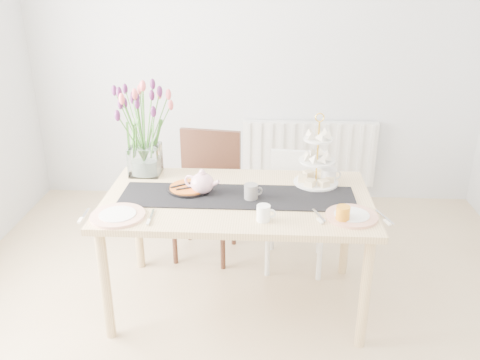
# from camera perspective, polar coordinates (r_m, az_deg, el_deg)

# --- Properties ---
(room_shell) EXTENTS (4.50, 4.50, 4.50)m
(room_shell) POSITION_cam_1_polar(r_m,az_deg,el_deg) (2.31, 0.20, 4.52)
(room_shell) COLOR tan
(room_shell) RESTS_ON ground
(radiator) EXTENTS (1.20, 0.08, 0.60)m
(radiator) POSITION_cam_1_polar(r_m,az_deg,el_deg) (4.67, 7.74, 2.97)
(radiator) COLOR white
(radiator) RESTS_ON room_shell
(dining_table) EXTENTS (1.60, 0.90, 0.75)m
(dining_table) POSITION_cam_1_polar(r_m,az_deg,el_deg) (3.08, -0.29, -3.22)
(dining_table) COLOR tan
(dining_table) RESTS_ON ground
(chair_brown) EXTENTS (0.52, 0.52, 0.92)m
(chair_brown) POSITION_cam_1_polar(r_m,az_deg,el_deg) (3.77, -3.72, -0.46)
(chair_brown) COLOR #381D14
(chair_brown) RESTS_ON ground
(chair_white) EXTENTS (0.44, 0.44, 0.82)m
(chair_white) POSITION_cam_1_polar(r_m,az_deg,el_deg) (3.66, 6.39, -2.38)
(chair_white) COLOR white
(chair_white) RESTS_ON ground
(table_runner) EXTENTS (1.40, 0.35, 0.01)m
(table_runner) POSITION_cam_1_polar(r_m,az_deg,el_deg) (3.04, -0.29, -1.86)
(table_runner) COLOR black
(table_runner) RESTS_ON dining_table
(tulip_vase) EXTENTS (0.71, 0.71, 0.61)m
(tulip_vase) POSITION_cam_1_polar(r_m,az_deg,el_deg) (3.32, -10.95, 7.01)
(tulip_vase) COLOR silver
(tulip_vase) RESTS_ON dining_table
(cake_stand) EXTENTS (0.28, 0.28, 0.41)m
(cake_stand) POSITION_cam_1_polar(r_m,az_deg,el_deg) (3.21, 8.60, 1.47)
(cake_stand) COLOR gold
(cake_stand) RESTS_ON dining_table
(teapot) EXTENTS (0.28, 0.25, 0.15)m
(teapot) POSITION_cam_1_polar(r_m,az_deg,el_deg) (3.06, -4.25, -0.37)
(teapot) COLOR silver
(teapot) RESTS_ON dining_table
(cream_jug) EXTENTS (0.11, 0.11, 0.10)m
(cream_jug) POSITION_cam_1_polar(r_m,az_deg,el_deg) (3.27, 9.91, 0.46)
(cream_jug) COLOR silver
(cream_jug) RESTS_ON dining_table
(tart_tin) EXTENTS (0.27, 0.27, 0.03)m
(tart_tin) POSITION_cam_1_polar(r_m,az_deg,el_deg) (3.13, -5.72, -0.97)
(tart_tin) COLOR black
(tart_tin) RESTS_ON dining_table
(mug_grey) EXTENTS (0.10, 0.10, 0.10)m
(mug_grey) POSITION_cam_1_polar(r_m,az_deg,el_deg) (2.99, 1.24, -1.37)
(mug_grey) COLOR slate
(mug_grey) RESTS_ON dining_table
(mug_white) EXTENTS (0.08, 0.08, 0.09)m
(mug_white) POSITION_cam_1_polar(r_m,az_deg,el_deg) (2.75, 2.64, -3.73)
(mug_white) COLOR white
(mug_white) RESTS_ON dining_table
(mug_orange) EXTENTS (0.10, 0.10, 0.09)m
(mug_orange) POSITION_cam_1_polar(r_m,az_deg,el_deg) (2.79, 11.47, -3.77)
(mug_orange) COLOR orange
(mug_orange) RESTS_ON dining_table
(plate_left) EXTENTS (0.32, 0.32, 0.02)m
(plate_left) POSITION_cam_1_polar(r_m,az_deg,el_deg) (2.89, -13.57, -3.90)
(plate_left) COLOR white
(plate_left) RESTS_ON dining_table
(plate_right) EXTENTS (0.37, 0.37, 0.01)m
(plate_right) POSITION_cam_1_polar(r_m,az_deg,el_deg) (2.87, 12.43, -3.96)
(plate_right) COLOR silver
(plate_right) RESTS_ON dining_table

